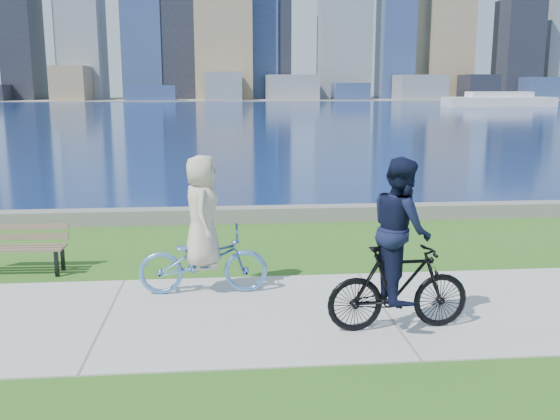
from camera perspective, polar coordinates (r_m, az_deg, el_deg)
The scene contains 9 objects.
ground at distance 9.23m, azimuth -15.65°, elevation -9.64°, with size 320.00×320.00×0.00m, color #295817.
concrete_path at distance 9.23m, azimuth -15.66°, elevation -9.58°, with size 80.00×3.50×0.02m, color #A7A6A2.
seawall at distance 15.09m, azimuth -11.60°, elevation -0.58°, with size 90.00×0.50×0.35m, color slate.
bay_water at distance 80.56m, azimuth -6.63°, elevation 9.04°, with size 320.00×131.00×0.01m, color #0C1F51.
far_shore at distance 138.53m, azimuth -6.14°, elevation 10.04°, with size 320.00×30.00×0.12m, color gray.
ferry_far at distance 99.30m, azimuth 19.36°, elevation 9.44°, with size 16.06×4.59×2.18m.
park_bench at distance 11.80m, azimuth -22.78°, elevation -2.91°, with size 1.64×0.62×0.84m.
cyclist_woman at distance 9.79m, azimuth -7.07°, elevation -2.99°, with size 0.71×2.01×2.18m.
cyclist_man at distance 8.37m, azimuth 10.88°, elevation -4.42°, with size 0.75×1.95×2.33m.
Camera 1 is at (1.67, -8.48, 3.25)m, focal length 40.00 mm.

